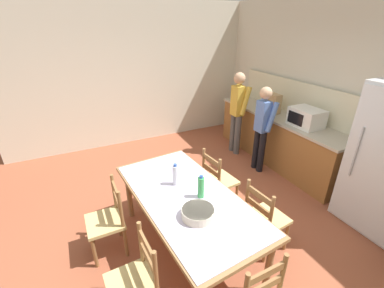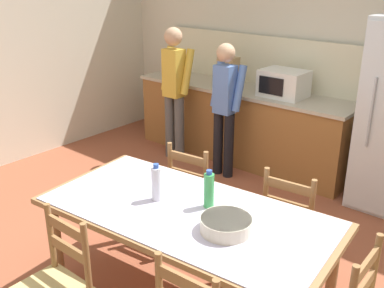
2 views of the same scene
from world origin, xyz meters
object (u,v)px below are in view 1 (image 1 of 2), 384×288
at_px(serving_bowl, 198,212).
at_px(paper_bag, 274,104).
at_px(bottle_off_centre, 201,187).
at_px(chair_side_near_right, 135,282).
at_px(dining_table, 187,201).
at_px(bottle_near_centre, 175,175).
at_px(person_at_sink, 237,110).
at_px(chair_side_far_left, 218,180).
at_px(chair_side_far_right, 265,218).
at_px(person_at_counter, 262,126).
at_px(chair_side_near_left, 108,220).
at_px(microwave, 306,118).

bearing_deg(serving_bowl, paper_bag, 125.72).
distance_m(bottle_off_centre, chair_side_near_right, 1.07).
xyz_separation_m(dining_table, bottle_near_centre, (-0.25, -0.02, 0.20)).
bearing_deg(bottle_near_centre, serving_bowl, -1.54).
bearing_deg(dining_table, person_at_sink, 133.77).
xyz_separation_m(paper_bag, serving_bowl, (1.80, -2.50, -0.27)).
height_order(chair_side_far_left, chair_side_far_right, same).
bearing_deg(chair_side_far_left, chair_side_near_right, 118.95).
distance_m(paper_bag, person_at_sink, 0.69).
height_order(bottle_near_centre, serving_bowl, bottle_near_centre).
distance_m(dining_table, person_at_counter, 2.25).
bearing_deg(person_at_sink, paper_bag, -42.17).
bearing_deg(chair_side_near_left, chair_side_near_right, 4.85).
bearing_deg(serving_bowl, bottle_near_centre, 178.46).
relative_size(dining_table, chair_side_far_right, 2.29).
distance_m(microwave, serving_bowl, 2.73).
bearing_deg(microwave, chair_side_far_right, -57.46).
bearing_deg(paper_bag, person_at_counter, -56.98).
relative_size(bottle_near_centre, person_at_counter, 0.18).
relative_size(dining_table, person_at_sink, 1.27).
xyz_separation_m(dining_table, serving_bowl, (0.36, -0.04, 0.13)).
bearing_deg(chair_side_near_right, bottle_off_centre, 113.53).
distance_m(paper_bag, bottle_off_centre, 2.80).
xyz_separation_m(microwave, person_at_counter, (-0.43, -0.52, -0.20)).
bearing_deg(paper_bag, dining_table, -59.62).
bearing_deg(bottle_off_centre, dining_table, -124.12).
bearing_deg(paper_bag, person_at_sink, -132.17).
distance_m(chair_side_far_left, person_at_counter, 1.42).
xyz_separation_m(paper_bag, chair_side_far_left, (0.92, -1.73, -0.66)).
xyz_separation_m(bottle_near_centre, chair_side_far_right, (0.62, 0.84, -0.46)).
bearing_deg(chair_side_far_right, paper_bag, -47.82).
distance_m(chair_side_far_right, person_at_sink, 2.59).
relative_size(chair_side_far_right, person_at_sink, 0.55).
bearing_deg(chair_side_far_left, chair_side_near_left, 88.95).
xyz_separation_m(bottle_near_centre, bottle_off_centre, (0.34, 0.15, 0.00)).
bearing_deg(bottle_off_centre, serving_bowl, -32.45).
bearing_deg(bottle_near_centre, bottle_off_centre, 24.49).
bearing_deg(chair_side_near_left, bottle_near_centre, 80.63).
xyz_separation_m(bottle_near_centre, person_at_sink, (-1.64, 1.99, 0.02)).
distance_m(bottle_off_centre, chair_side_far_right, 0.87).
height_order(microwave, chair_side_near_left, microwave).
bearing_deg(bottle_off_centre, bottle_near_centre, -155.51).
xyz_separation_m(bottle_near_centre, chair_side_near_left, (-0.12, -0.79, -0.46)).
bearing_deg(microwave, dining_table, -74.62).
bearing_deg(serving_bowl, person_at_counter, 126.38).
bearing_deg(chair_side_far_left, microwave, -91.29).
height_order(chair_side_near_right, person_at_sink, person_at_sink).
height_order(serving_bowl, chair_side_near_left, chair_side_near_left).
bearing_deg(chair_side_far_right, chair_side_near_left, 59.70).
bearing_deg(serving_bowl, chair_side_near_right, -76.43).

